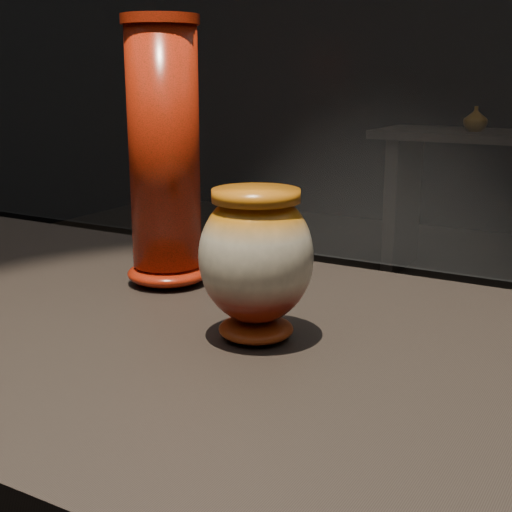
% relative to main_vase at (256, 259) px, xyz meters
% --- Properties ---
extents(main_vase, '(0.19, 0.19, 0.20)m').
position_rel_main_vase_xyz_m(main_vase, '(0.00, 0.00, 0.00)').
color(main_vase, maroon).
rests_on(main_vase, display_plinth).
extents(tall_vase, '(0.16, 0.16, 0.43)m').
position_rel_main_vase_xyz_m(tall_vase, '(-0.25, 0.15, 0.10)').
color(tall_vase, red).
rests_on(tall_vase, display_plinth).
extents(back_vase_left, '(0.18, 0.18, 0.15)m').
position_rel_main_vase_xyz_m(back_vase_left, '(-0.57, 3.56, -0.04)').
color(back_vase_left, '#865913').
rests_on(back_vase_left, back_shelf).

